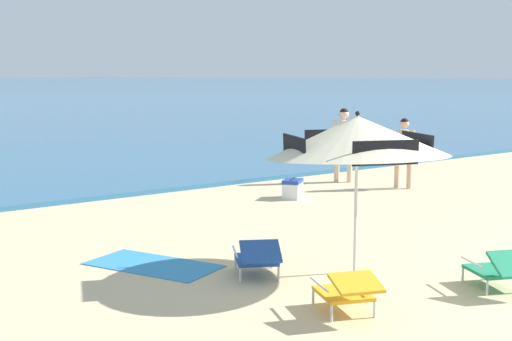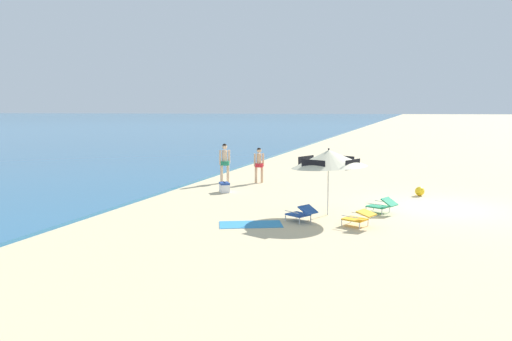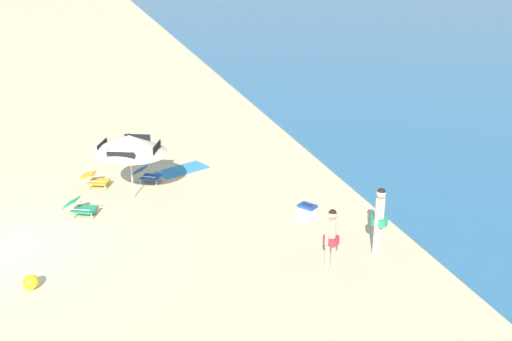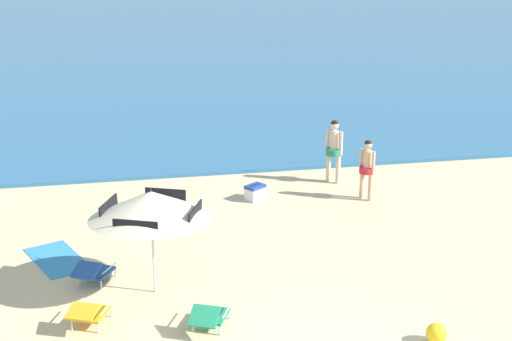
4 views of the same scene
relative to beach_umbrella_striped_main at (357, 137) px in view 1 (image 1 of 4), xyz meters
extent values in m
cylinder|color=silver|center=(0.00, 0.00, -0.76)|extent=(0.04, 0.04, 2.06)
cone|color=beige|center=(0.00, 0.00, 0.00)|extent=(2.71, 2.73, 0.66)
cube|color=black|center=(0.32, 0.78, -0.12)|extent=(0.78, 0.36, 0.29)
cube|color=black|center=(-0.78, 0.32, -0.12)|extent=(0.36, 0.78, 0.29)
cube|color=black|center=(-0.32, -0.78, -0.12)|extent=(0.78, 0.36, 0.29)
cube|color=black|center=(0.78, -0.32, -0.12)|extent=(0.36, 0.78, 0.29)
sphere|color=black|center=(0.00, 0.00, 0.30)|extent=(0.06, 0.06, 0.06)
cube|color=#1E4799|center=(-1.09, 0.69, -1.59)|extent=(0.75, 0.78, 0.04)
cube|color=#1E4799|center=(-1.29, 0.36, -1.38)|extent=(0.62, 0.59, 0.22)
cylinder|color=silver|center=(-1.16, 1.06, -1.70)|extent=(0.03, 0.03, 0.18)
cylinder|color=silver|center=(-0.74, 0.82, -1.70)|extent=(0.03, 0.03, 0.18)
cylinder|color=silver|center=(-1.45, 0.57, -1.70)|extent=(0.03, 0.03, 0.18)
cylinder|color=silver|center=(-1.02, 0.33, -1.70)|extent=(0.03, 0.03, 0.18)
cylinder|color=silver|center=(-1.33, 0.83, -1.47)|extent=(0.29, 0.48, 0.02)
cylinder|color=silver|center=(-0.85, 0.56, -1.47)|extent=(0.29, 0.48, 0.02)
cube|color=#1E7F56|center=(0.90, -1.47, -1.59)|extent=(0.72, 0.76, 0.04)
cylinder|color=silver|center=(0.80, -1.11, -1.70)|extent=(0.03, 0.03, 0.18)
cylinder|color=silver|center=(1.24, -1.31, -1.70)|extent=(0.03, 0.03, 0.18)
cylinder|color=silver|center=(0.55, -1.62, -1.70)|extent=(0.03, 0.03, 0.18)
cylinder|color=silver|center=(0.64, -1.35, -1.47)|extent=(0.25, 0.50, 0.02)
cube|color=gold|center=(-1.18, -0.99, -1.59)|extent=(0.71, 0.75, 0.04)
cube|color=gold|center=(-1.31, -1.31, -1.37)|extent=(0.61, 0.57, 0.14)
cylinder|color=silver|center=(-1.30, -0.63, -1.70)|extent=(0.03, 0.03, 0.18)
cylinder|color=silver|center=(-0.84, -0.81, -1.70)|extent=(0.03, 0.03, 0.18)
cylinder|color=silver|center=(-1.51, -1.16, -1.70)|extent=(0.03, 0.03, 0.18)
cylinder|color=silver|center=(-1.06, -1.34, -1.70)|extent=(0.03, 0.03, 0.18)
cylinder|color=silver|center=(-1.44, -0.88, -1.47)|extent=(0.23, 0.51, 0.02)
cylinder|color=silver|center=(-0.92, -1.09, -1.47)|extent=(0.23, 0.51, 0.02)
cylinder|color=#D8A87F|center=(5.82, 4.02, -1.40)|extent=(0.11, 0.11, 0.78)
cylinder|color=#D8A87F|center=(5.67, 4.25, -1.40)|extent=(0.11, 0.11, 0.78)
cylinder|color=red|center=(5.74, 4.13, -0.99)|extent=(0.39, 0.39, 0.16)
cylinder|color=#D8A87F|center=(5.74, 4.13, -0.73)|extent=(0.22, 0.22, 0.56)
cylinder|color=#D8A87F|center=(5.85, 3.97, -0.74)|extent=(0.08, 0.08, 0.59)
cylinder|color=#D8A87F|center=(5.64, 4.30, -0.74)|extent=(0.08, 0.08, 0.59)
sphere|color=#D8A87F|center=(5.74, 4.13, -0.31)|extent=(0.21, 0.21, 0.21)
sphere|color=black|center=(5.74, 4.13, -0.29)|extent=(0.20, 0.20, 0.20)
cylinder|color=beige|center=(5.21, 5.75, -1.35)|extent=(0.13, 0.13, 0.87)
cylinder|color=beige|center=(5.42, 5.52, -1.35)|extent=(0.13, 0.13, 0.87)
cylinder|color=#23845B|center=(5.31, 5.63, -0.90)|extent=(0.44, 0.44, 0.18)
cylinder|color=beige|center=(5.31, 5.63, -0.61)|extent=(0.24, 0.24, 0.62)
cylinder|color=beige|center=(5.16, 5.79, -0.63)|extent=(0.09, 0.09, 0.65)
cylinder|color=beige|center=(5.46, 5.47, -0.63)|extent=(0.09, 0.09, 0.65)
sphere|color=beige|center=(5.31, 5.63, -0.15)|extent=(0.24, 0.24, 0.24)
sphere|color=black|center=(5.31, 5.63, -0.12)|extent=(0.22, 0.22, 0.22)
cube|color=white|center=(2.90, 4.68, -1.63)|extent=(0.59, 0.56, 0.32)
cube|color=navy|center=(2.90, 4.68, -1.43)|extent=(0.61, 0.57, 0.08)
cylinder|color=black|center=(2.90, 4.68, -1.38)|extent=(0.29, 0.21, 0.02)
cube|color=#3384BC|center=(-1.95, 1.90, -1.78)|extent=(1.54, 2.01, 0.01)
camera|label=1|loc=(-6.35, -6.20, 0.78)|focal=48.35mm
camera|label=2|loc=(-14.69, -2.49, 1.49)|focal=33.50mm
camera|label=3|loc=(16.90, -1.18, 5.57)|focal=40.41mm
camera|label=4|loc=(-0.54, -12.62, 4.71)|focal=50.42mm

